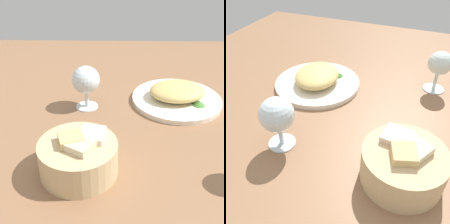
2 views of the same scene
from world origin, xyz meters
The scene contains 6 objects.
ground_plane centered at (0.00, 0.00, -1.00)cm, with size 140.00×140.00×2.00cm, color #8E6445.
plate centered at (-8.19, -14.36, 0.70)cm, with size 25.87×25.87×1.40cm, color white.
omelette centered at (-8.19, -14.36, 3.52)cm, with size 16.11×12.90×4.23cm, color #D5BA6B.
lettuce_garnish centered at (-13.63, -9.96, 2.10)cm, with size 3.69×3.69×1.39cm, color #48853A.
bread_basket centered at (16.77, 16.18, 4.02)cm, with size 16.27×16.27×8.94cm.
wine_glass_near centered at (17.74, -10.81, 8.07)cm, with size 7.70×7.70×12.36cm.
Camera 1 is at (9.03, 65.51, 44.54)cm, focal length 49.66 mm.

